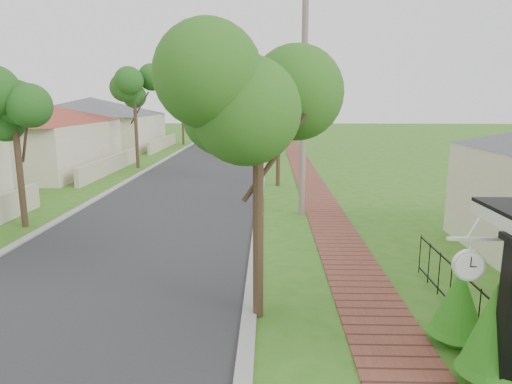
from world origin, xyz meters
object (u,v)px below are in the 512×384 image
(parked_car_red, at_px, (244,144))
(utility_pole, at_px, (304,94))
(porch_post, at_px, (510,328))
(near_tree, at_px, (258,108))
(parked_car_white, at_px, (243,148))
(station_clock, at_px, (469,263))

(parked_car_red, xyz_separation_m, utility_pole, (3.30, -19.70, 3.74))
(porch_post, distance_m, near_tree, 5.44)
(near_tree, height_order, utility_pole, utility_pole)
(parked_car_white, xyz_separation_m, station_clock, (5.05, -29.02, 1.26))
(parked_car_white, relative_size, station_clock, 5.21)
(parked_car_white, distance_m, utility_pole, 19.11)
(near_tree, bearing_deg, station_clock, -33.09)
(parked_car_red, xyz_separation_m, station_clock, (5.05, -30.31, 1.13))
(parked_car_red, bearing_deg, porch_post, -70.06)
(near_tree, xyz_separation_m, station_clock, (3.22, -2.10, -2.26))
(parked_car_white, distance_m, station_clock, 29.49)
(porch_post, distance_m, utility_pole, 11.75)
(near_tree, relative_size, utility_pole, 0.59)
(parked_car_red, bearing_deg, near_tree, -76.60)
(near_tree, relative_size, station_clock, 6.59)
(parked_car_red, bearing_deg, station_clock, -70.84)
(utility_pole, height_order, station_clock, utility_pole)
(porch_post, height_order, parked_car_red, porch_post)
(parked_car_white, relative_size, utility_pole, 0.46)
(parked_car_white, xyz_separation_m, utility_pole, (3.30, -18.42, 3.87))
(parked_car_white, bearing_deg, parked_car_red, 94.04)
(parked_car_red, relative_size, station_clock, 6.04)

